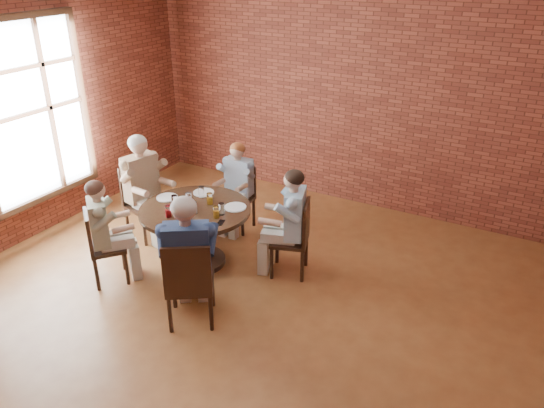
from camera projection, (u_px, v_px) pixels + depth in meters
The scene contains 27 objects.
floor at pixel (217, 326), 5.46m from camera, with size 7.00×7.00×0.00m, color #935A2D.
wall_back at pixel (354, 90), 7.46m from camera, with size 7.00×7.00×0.00m, color brown.
window at pixel (15, 117), 6.46m from camera, with size 0.10×2.16×2.36m.
dining_table at pixel (196, 225), 6.33m from camera, with size 1.32×1.32×0.75m.
chair_a at pixel (297, 236), 6.14m from camera, with size 0.53×0.53×0.93m.
diner_a at pixel (290, 223), 6.08m from camera, with size 0.52×0.64×1.31m, color teal, non-canonical shape.
chair_b at pixel (240, 194), 7.21m from camera, with size 0.40×0.40×0.88m.
diner_b at pixel (237, 188), 7.09m from camera, with size 0.47×0.57×1.23m, color #8394A7, non-canonical shape.
chair_c at pixel (142, 198), 7.02m from camera, with size 0.55×0.55×0.97m.
diner_c at pixel (145, 188), 6.88m from camera, with size 0.57×0.70×1.40m, color brown, non-canonical shape.
chair_d at pixel (100, 244), 5.99m from camera, with size 0.55×0.55×0.90m.
diner_d at pixel (105, 232), 5.95m from camera, with size 0.48×0.59×1.26m, color #B8A790, non-canonical shape.
chair_e at pixel (189, 281), 5.25m from camera, with size 0.65×0.65×0.98m.
diner_e at pixel (189, 260), 5.26m from camera, with size 0.58×0.71×1.42m, color #1B2A4C, non-canonical shape.
plate_a at pixel (235, 207), 6.24m from camera, with size 0.26×0.26×0.01m, color white.
plate_b at pixel (204, 192), 6.61m from camera, with size 0.26×0.26×0.01m, color white.
plate_c at pixel (167, 197), 6.48m from camera, with size 0.26×0.26×0.01m, color white.
plate_d at pixel (182, 227), 5.78m from camera, with size 0.26×0.26×0.01m, color white.
glass_a at pixel (221, 209), 6.05m from camera, with size 0.07×0.07×0.14m, color white.
glass_b at pixel (210, 199), 6.30m from camera, with size 0.07×0.07×0.14m, color white.
glass_c at pixel (201, 192), 6.47m from camera, with size 0.07×0.07×0.14m, color white.
glass_d at pixel (189, 198), 6.31m from camera, with size 0.07×0.07×0.14m, color white.
glass_e at pixel (175, 201), 6.24m from camera, with size 0.07×0.07×0.14m, color white.
glass_f at pixel (168, 211), 6.00m from camera, with size 0.07×0.07×0.14m, color white.
glass_g at pixel (194, 207), 6.09m from camera, with size 0.07×0.07×0.14m, color white.
glass_h at pixel (216, 212), 5.98m from camera, with size 0.07×0.07×0.14m, color white.
smartphone at pixel (221, 223), 5.89m from camera, with size 0.06×0.13×0.01m, color black.
Camera 1 is at (2.63, -3.53, 3.51)m, focal length 35.00 mm.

